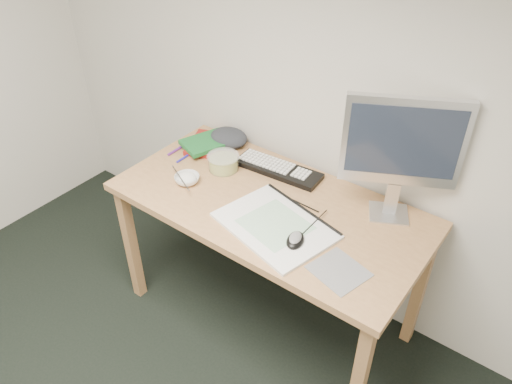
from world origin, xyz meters
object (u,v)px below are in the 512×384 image
sketchpad (275,226)px  monitor (402,146)px  keyboard (278,169)px  rice_bowl (187,179)px  desk (269,217)px

sketchpad → monitor: 0.60m
sketchpad → keyboard: keyboard is taller
keyboard → rice_bowl: size_ratio=3.66×
monitor → rice_bowl: monitor is taller
sketchpad → keyboard: size_ratio=1.09×
monitor → desk: bearing=-179.6°
rice_bowl → keyboard: bearing=49.0°
keyboard → sketchpad: bearing=-61.2°
keyboard → rice_bowl: 0.44m
sketchpad → keyboard: 0.41m
keyboard → monitor: monitor is taller
keyboard → desk: bearing=-68.6°
sketchpad → rice_bowl: 0.51m
desk → keyboard: bearing=115.6°
desk → keyboard: 0.26m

